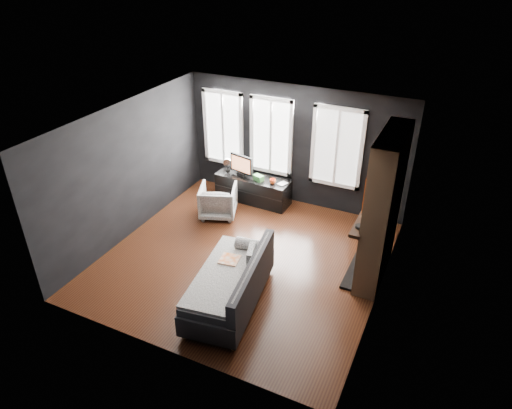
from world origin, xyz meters
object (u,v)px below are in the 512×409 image
at_px(media_console, 253,189).
at_px(monitor, 242,164).
at_px(mug, 273,181).
at_px(mantel_vase, 374,195).
at_px(book, 280,178).
at_px(sofa, 229,281).
at_px(armchair, 218,199).

distance_m(media_console, monitor, 0.64).
bearing_deg(mug, mantel_vase, -22.15).
xyz_separation_m(book, mantel_vase, (2.22, -1.06, 0.62)).
relative_size(book, mantel_vase, 1.08).
bearing_deg(sofa, armchair, 114.96).
xyz_separation_m(sofa, book, (-0.49, 3.30, 0.25)).
relative_size(mug, mantel_vase, 0.68).
height_order(mug, mantel_vase, mantel_vase).
distance_m(sofa, book, 3.35).
height_order(sofa, media_console, sofa).
relative_size(sofa, book, 9.66).
distance_m(monitor, mantel_vase, 3.35).
bearing_deg(sofa, book, 90.36).
height_order(monitor, mug, monitor).
relative_size(monitor, mantel_vase, 3.11).
bearing_deg(book, mug, -141.69).
height_order(media_console, book, book).
bearing_deg(media_console, monitor, -174.18).
relative_size(armchair, mug, 5.69).
xyz_separation_m(armchair, mantel_vase, (3.28, -0.14, 0.94)).
relative_size(monitor, mug, 4.60).
height_order(sofa, monitor, monitor).
height_order(sofa, mantel_vase, mantel_vase).
distance_m(armchair, mug, 1.27).
height_order(mug, book, book).
relative_size(mug, book, 0.63).
bearing_deg(mantel_vase, monitor, 161.82).
distance_m(sofa, media_console, 3.49).
distance_m(monitor, mug, 0.83).
bearing_deg(mantel_vase, armchair, 177.53).
relative_size(media_console, mantel_vase, 8.60).
relative_size(monitor, book, 2.89).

